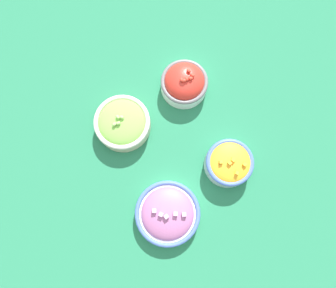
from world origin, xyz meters
name	(u,v)px	position (x,y,z in m)	size (l,w,h in m)	color
ground_plane	(168,146)	(0.00, 0.00, 0.00)	(3.00, 3.00, 0.00)	#23704C
bowl_red_onion	(168,213)	(-0.15, -0.11, 0.02)	(0.17, 0.17, 0.06)	white
bowl_cherry_tomatoes	(184,83)	(0.17, 0.07, 0.03)	(0.13, 0.13, 0.08)	white
bowl_lettuce	(122,123)	(-0.03, 0.13, 0.03)	(0.15, 0.15, 0.07)	beige
bowl_squash	(229,163)	(0.05, -0.16, 0.03)	(0.13, 0.13, 0.07)	#B2C1CC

